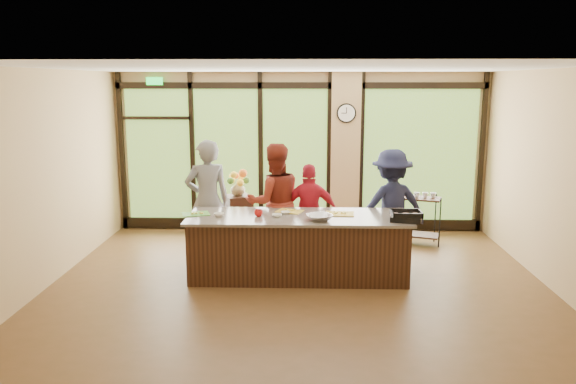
# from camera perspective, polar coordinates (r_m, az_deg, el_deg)

# --- Properties ---
(floor) EXTENTS (7.00, 7.00, 0.00)m
(floor) POSITION_cam_1_polar(r_m,az_deg,el_deg) (8.09, 1.02, -9.26)
(floor) COLOR #533A1D
(floor) RESTS_ON ground
(ceiling) EXTENTS (7.00, 7.00, 0.00)m
(ceiling) POSITION_cam_1_polar(r_m,az_deg,el_deg) (7.59, 1.10, 12.49)
(ceiling) COLOR white
(ceiling) RESTS_ON back_wall
(back_wall) EXTENTS (7.00, 0.00, 7.00)m
(back_wall) POSITION_cam_1_polar(r_m,az_deg,el_deg) (10.67, 1.25, 4.04)
(back_wall) COLOR tan
(back_wall) RESTS_ON floor
(left_wall) EXTENTS (0.00, 6.00, 6.00)m
(left_wall) POSITION_cam_1_polar(r_m,az_deg,el_deg) (8.49, -23.28, 1.28)
(left_wall) COLOR tan
(left_wall) RESTS_ON floor
(right_wall) EXTENTS (0.00, 6.00, 6.00)m
(right_wall) POSITION_cam_1_polar(r_m,az_deg,el_deg) (8.42, 25.61, 1.01)
(right_wall) COLOR tan
(right_wall) RESTS_ON floor
(window_wall) EXTENTS (6.90, 0.12, 3.00)m
(window_wall) POSITION_cam_1_polar(r_m,az_deg,el_deg) (10.64, 2.13, 3.44)
(window_wall) COLOR tan
(window_wall) RESTS_ON floor
(island_base) EXTENTS (3.10, 1.00, 0.88)m
(island_base) POSITION_cam_1_polar(r_m,az_deg,el_deg) (8.24, 1.06, -5.66)
(island_base) COLOR #321B10
(island_base) RESTS_ON floor
(countertop) EXTENTS (3.20, 1.10, 0.04)m
(countertop) POSITION_cam_1_polar(r_m,az_deg,el_deg) (8.12, 1.07, -2.55)
(countertop) COLOR slate
(countertop) RESTS_ON island_base
(wall_clock) EXTENTS (0.36, 0.04, 0.36)m
(wall_clock) POSITION_cam_1_polar(r_m,az_deg,el_deg) (10.50, 5.95, 7.98)
(wall_clock) COLOR black
(wall_clock) RESTS_ON window_wall
(cook_left) EXTENTS (0.82, 0.67, 1.94)m
(cook_left) POSITION_cam_1_polar(r_m,az_deg,el_deg) (8.97, -8.17, -0.86)
(cook_left) COLOR slate
(cook_left) RESTS_ON floor
(cook_midleft) EXTENTS (1.07, 0.93, 1.88)m
(cook_midleft) POSITION_cam_1_polar(r_m,az_deg,el_deg) (8.90, -1.39, -1.06)
(cook_midleft) COLOR maroon
(cook_midleft) RESTS_ON floor
(cook_midright) EXTENTS (0.92, 0.41, 1.55)m
(cook_midright) POSITION_cam_1_polar(r_m,az_deg,el_deg) (8.94, 2.22, -2.07)
(cook_midright) COLOR #B51B2E
(cook_midright) RESTS_ON floor
(cook_right) EXTENTS (1.29, 0.93, 1.79)m
(cook_right) POSITION_cam_1_polar(r_m,az_deg,el_deg) (8.99, 10.42, -1.40)
(cook_right) COLOR #191C37
(cook_right) RESTS_ON floor
(roasting_pan) EXTENTS (0.48, 0.42, 0.07)m
(roasting_pan) POSITION_cam_1_polar(r_m,az_deg,el_deg) (7.96, 11.91, -2.64)
(roasting_pan) COLOR black
(roasting_pan) RESTS_ON countertop
(mixing_bowl) EXTENTS (0.46, 0.46, 0.09)m
(mixing_bowl) POSITION_cam_1_polar(r_m,az_deg,el_deg) (7.83, 3.21, -2.60)
(mixing_bowl) COLOR silver
(mixing_bowl) RESTS_ON countertop
(cutting_board_left) EXTENTS (0.46, 0.39, 0.01)m
(cutting_board_left) POSITION_cam_1_polar(r_m,az_deg,el_deg) (8.30, -9.35, -2.21)
(cutting_board_left) COLOR #519C38
(cutting_board_left) RESTS_ON countertop
(cutting_board_center) EXTENTS (0.45, 0.39, 0.01)m
(cutting_board_center) POSITION_cam_1_polar(r_m,az_deg,el_deg) (8.36, 0.17, -1.97)
(cutting_board_center) COLOR gold
(cutting_board_center) RESTS_ON countertop
(cutting_board_right) EXTENTS (0.43, 0.33, 0.01)m
(cutting_board_right) POSITION_cam_1_polar(r_m,az_deg,el_deg) (8.23, 5.28, -2.21)
(cutting_board_right) COLOR gold
(cutting_board_right) RESTS_ON countertop
(prep_bowl_near) EXTENTS (0.15, 0.15, 0.05)m
(prep_bowl_near) POSITION_cam_1_polar(r_m,az_deg,el_deg) (8.12, -7.02, -2.31)
(prep_bowl_near) COLOR white
(prep_bowl_near) RESTS_ON countertop
(prep_bowl_mid) EXTENTS (0.15, 0.15, 0.04)m
(prep_bowl_mid) POSITION_cam_1_polar(r_m,az_deg,el_deg) (8.02, -1.12, -2.40)
(prep_bowl_mid) COLOR white
(prep_bowl_mid) RESTS_ON countertop
(prep_bowl_far) EXTENTS (0.17, 0.17, 0.03)m
(prep_bowl_far) POSITION_cam_1_polar(r_m,az_deg,el_deg) (8.21, -0.25, -2.11)
(prep_bowl_far) COLOR white
(prep_bowl_far) RESTS_ON countertop
(red_ramekin) EXTENTS (0.15, 0.15, 0.10)m
(red_ramekin) POSITION_cam_1_polar(r_m,az_deg,el_deg) (8.06, -3.02, -2.16)
(red_ramekin) COLOR red
(red_ramekin) RESTS_ON countertop
(flower_stand) EXTENTS (0.57, 0.57, 0.86)m
(flower_stand) POSITION_cam_1_polar(r_m,az_deg,el_deg) (9.95, -5.06, -2.79)
(flower_stand) COLOR #321B10
(flower_stand) RESTS_ON floor
(flower_vase) EXTENTS (0.32, 0.32, 0.27)m
(flower_vase) POSITION_cam_1_polar(r_m,az_deg,el_deg) (9.83, -5.12, 0.41)
(flower_vase) COLOR olive
(flower_vase) RESTS_ON flower_stand
(bar_cart) EXTENTS (0.77, 0.60, 0.93)m
(bar_cart) POSITION_cam_1_polar(r_m,az_deg,el_deg) (10.07, 13.25, -2.13)
(bar_cart) COLOR #321B10
(bar_cart) RESTS_ON floor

